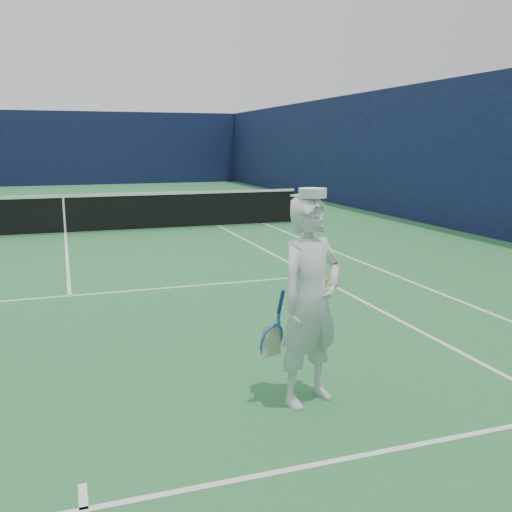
{
  "coord_description": "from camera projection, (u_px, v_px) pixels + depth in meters",
  "views": [
    {
      "loc": [
        -0.0,
        -15.33,
        2.32
      ],
      "look_at": [
        2.01,
        -9.39,
        1.06
      ],
      "focal_mm": 40.0,
      "sensor_mm": 36.0,
      "label": 1
    }
  ],
  "objects": [
    {
      "name": "windscreen_fence",
      "position": [
        60.0,
        155.0,
        14.3
      ],
      "size": [
        20.12,
        36.12,
        4.0
      ],
      "color": "#0E1434",
      "rests_on": "ground"
    },
    {
      "name": "tennis_player",
      "position": [
        310.0,
        301.0,
        5.03
      ],
      "size": [
        0.89,
        0.67,
        1.94
      ],
      "rotation": [
        0.0,
        0.0,
        0.37
      ],
      "color": "white",
      "rests_on": "ground"
    },
    {
      "name": "ground",
      "position": [
        65.0,
        234.0,
        14.69
      ],
      "size": [
        80.0,
        80.0,
        0.0
      ],
      "primitive_type": "plane",
      "color": "#2C743D",
      "rests_on": "ground"
    },
    {
      "name": "tennis_net",
      "position": [
        64.0,
        213.0,
        14.58
      ],
      "size": [
        12.88,
        0.09,
        1.07
      ],
      "color": "#141E4C",
      "rests_on": "ground"
    },
    {
      "name": "court_markings",
      "position": [
        65.0,
        234.0,
        14.69
      ],
      "size": [
        11.03,
        23.83,
        0.01
      ],
      "color": "white",
      "rests_on": "ground"
    }
  ]
}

